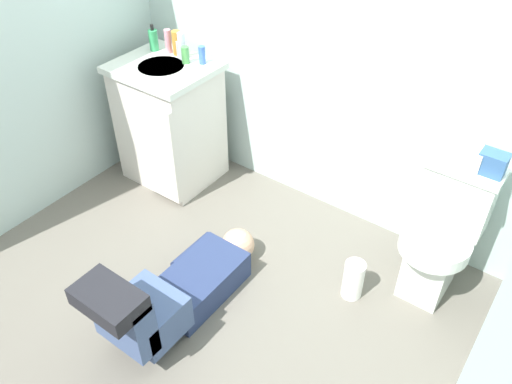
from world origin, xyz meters
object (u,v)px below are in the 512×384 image
bottle_pink (168,41)px  bottle_amber (177,43)px  faucet (178,49)px  person_plumber (174,291)px  bottle_clear (182,46)px  toilet (441,234)px  tissue_box (460,153)px  bottle_green (185,55)px  paper_towel_roll (353,280)px  vanity_cabinet (170,122)px  toiletry_bag (492,163)px  bottle_blue (202,55)px  soap_dispenser (153,40)px

bottle_pink → bottle_amber: size_ratio=0.98×
faucet → bottle_amber: bearing=145.4°
person_plumber → bottle_clear: bottle_clear is taller
toilet → tissue_box: bearing=116.4°
toilet → bottle_green: 1.78m
paper_towel_roll → tissue_box: bearing=58.1°
tissue_box → paper_towel_roll: (-0.26, -0.41, -0.68)m
toilet → vanity_cabinet: size_ratio=0.91×
toiletry_bag → bottle_clear: size_ratio=0.77×
faucet → bottle_green: size_ratio=0.97×
bottle_blue → toiletry_bag: bearing=0.5°
bottle_blue → bottle_clear: bearing=-174.2°
vanity_cabinet → person_plumber: vanity_cabinet is taller
toilet → soap_dispenser: (-2.00, 0.04, 0.52)m
vanity_cabinet → faucet: 0.47m
soap_dispenser → bottle_amber: 0.17m
bottle_pink → bottle_green: (0.19, -0.05, -0.02)m
vanity_cabinet → paper_towel_roll: bearing=-9.0°
faucet → soap_dispenser: size_ratio=0.60×
bottle_pink → bottle_amber: bottle_amber is taller
faucet → paper_towel_roll: (1.51, -0.38, -0.75)m
bottle_green → bottle_blue: 0.10m
person_plumber → soap_dispenser: soap_dispenser is taller
bottle_pink → bottle_clear: 0.13m
faucet → tissue_box: bearing=0.9°
bottle_green → bottle_blue: bottle_blue is taller
faucet → bottle_pink: bearing=174.9°
faucet → toiletry_bag: size_ratio=0.81×
toiletry_bag → bottle_green: 1.82m
bottle_clear → bottle_blue: size_ratio=1.48×
faucet → bottle_clear: bearing=-5.2°
tissue_box → paper_towel_roll: bearing=-121.9°
toilet → bottle_clear: 1.85m
faucet → soap_dispenser: soap_dispenser is taller
toilet → faucet: size_ratio=7.50×
toilet → soap_dispenser: soap_dispenser is taller
paper_towel_roll → bottle_clear: bearing=165.5°
faucet → bottle_amber: bottle_amber is taller
tissue_box → bottle_pink: 1.85m
person_plumber → bottle_green: size_ratio=10.35×
bottle_clear → bottle_blue: 0.15m
bottle_green → person_plumber: bearing=-53.2°
toilet → bottle_pink: 1.97m
faucet → bottle_green: bottle_green is taller
bottle_blue → toilet: bearing=-2.7°
toilet → soap_dispenser: size_ratio=4.52×
faucet → soap_dispenser: 0.19m
faucet → toiletry_bag: bearing=0.8°
vanity_cabinet → person_plumber: 1.24m
vanity_cabinet → tissue_box: bearing=5.6°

